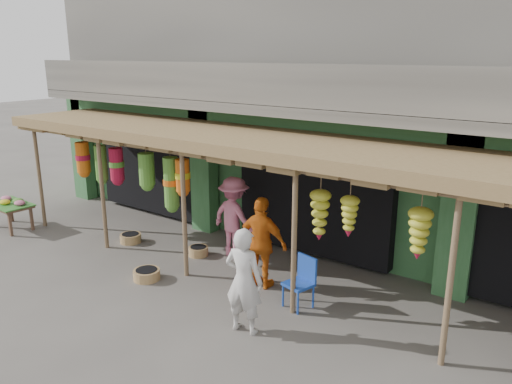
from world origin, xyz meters
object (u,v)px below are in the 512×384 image
Objects in this scene: person_front at (244,281)px; person_shopper at (234,217)px; blue_chair at (302,279)px; person_vendor at (262,243)px; flower_table at (10,205)px.

person_shopper is (-2.05, 2.32, 0.01)m from person_front.
person_vendor is (-0.99, 0.20, 0.38)m from blue_chair.
person_shopper is at bearing 21.86° from flower_table.
blue_chair is at bearing 161.08° from person_shopper.
person_front is (7.67, -0.37, 0.24)m from flower_table.
person_front is at bearing -89.83° from blue_chair.
person_front is 0.98× the size of person_shopper.
blue_chair is at bearing -113.34° from person_front.
person_vendor is at bearing -74.07° from person_front.
flower_table is at bearing 24.67° from person_shopper.
flower_table is 5.96m from person_shopper.
blue_chair is 1.34m from person_front.
person_vendor is 1.00× the size of person_shopper.
person_shopper is (-1.36, 0.87, 0.00)m from person_vendor.
person_front is 0.98× the size of person_vendor.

